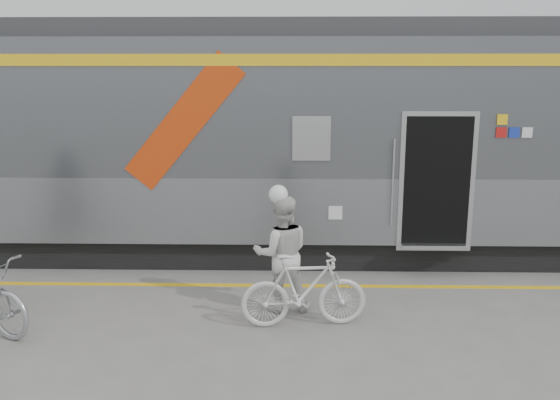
{
  "coord_description": "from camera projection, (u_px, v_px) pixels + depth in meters",
  "views": [
    {
      "loc": [
        0.86,
        -6.59,
        3.34
      ],
      "look_at": [
        0.68,
        1.6,
        1.5
      ],
      "focal_mm": 38.0,
      "sensor_mm": 36.0,
      "label": 1
    }
  ],
  "objects": [
    {
      "name": "ground",
      "position": [
        221.0,
        349.0,
        7.18
      ],
      "size": [
        90.0,
        90.0,
        0.0
      ],
      "primitive_type": "plane",
      "color": "slate",
      "rests_on": "ground"
    },
    {
      "name": "woman",
      "position": [
        282.0,
        254.0,
        8.19
      ],
      "size": [
        0.86,
        0.71,
        1.64
      ],
      "primitive_type": "imported",
      "rotation": [
        0.0,
        0.0,
        3.26
      ],
      "color": "silver",
      "rests_on": "ground"
    },
    {
      "name": "safety_strip",
      "position": [
        237.0,
        285.0,
        9.27
      ],
      "size": [
        24.0,
        0.12,
        0.01
      ],
      "primitive_type": "cube",
      "color": "yellow",
      "rests_on": "ground"
    },
    {
      "name": "train",
      "position": [
        298.0,
        139.0,
        10.8
      ],
      "size": [
        24.0,
        3.17,
        4.1
      ],
      "color": "black",
      "rests_on": "ground"
    },
    {
      "name": "helmet_woman",
      "position": [
        282.0,
        186.0,
        7.98
      ],
      "size": [
        0.26,
        0.26,
        0.26
      ],
      "primitive_type": "sphere",
      "color": "white",
      "rests_on": "woman"
    },
    {
      "name": "bicycle_right",
      "position": [
        304.0,
        290.0,
        7.72
      ],
      "size": [
        1.7,
        0.65,
        0.99
      ],
      "primitive_type": "imported",
      "rotation": [
        0.0,
        0.0,
        1.68
      ],
      "color": "silver",
      "rests_on": "ground"
    }
  ]
}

